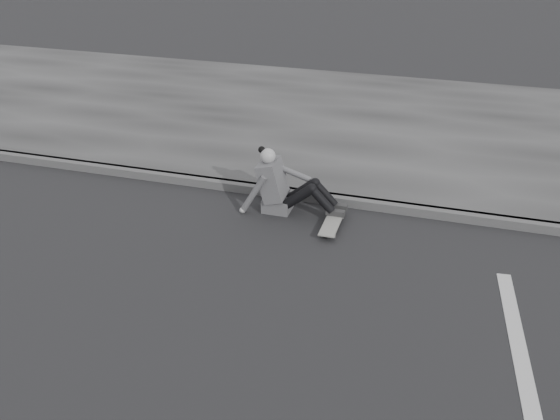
{
  "coord_description": "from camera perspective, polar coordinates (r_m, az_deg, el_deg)",
  "views": [
    {
      "loc": [
        2.07,
        -4.85,
        3.91
      ],
      "look_at": [
        0.25,
        1.28,
        0.5
      ],
      "focal_mm": 40.0,
      "sensor_mm": 36.0,
      "label": 1
    }
  ],
  "objects": [
    {
      "name": "ground",
      "position": [
        6.56,
        -5.33,
        -8.64
      ],
      "size": [
        80.0,
        80.0,
        0.0
      ],
      "primitive_type": "plane",
      "color": "black",
      "rests_on": "ground"
    },
    {
      "name": "curb",
      "position": [
        8.62,
        0.89,
        1.53
      ],
      "size": [
        24.0,
        0.16,
        0.12
      ],
      "primitive_type": "cube",
      "color": "#454545",
      "rests_on": "ground"
    },
    {
      "name": "sidewalk",
      "position": [
        11.32,
        5.1,
        8.08
      ],
      "size": [
        24.0,
        6.0,
        0.12
      ],
      "primitive_type": "cube",
      "color": "#323232",
      "rests_on": "ground"
    },
    {
      "name": "skateboard",
      "position": [
        7.9,
        4.83,
        -1.11
      ],
      "size": [
        0.2,
        0.78,
        0.09
      ],
      "color": "#A1A19C",
      "rests_on": "ground"
    },
    {
      "name": "seated_woman",
      "position": [
        8.13,
        0.22,
        2.2
      ],
      "size": [
        1.38,
        0.46,
        0.88
      ],
      "color": "#4C4C4E",
      "rests_on": "ground"
    }
  ]
}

